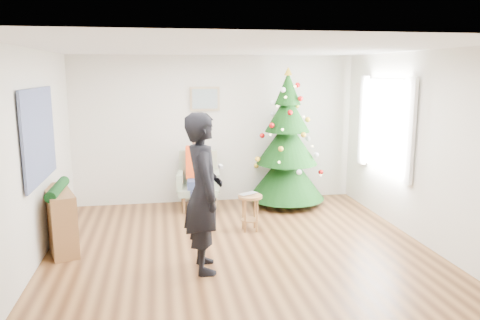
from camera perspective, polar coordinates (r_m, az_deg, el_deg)
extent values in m
plane|color=brown|center=(6.27, 0.04, -10.99)|extent=(5.00, 5.00, 0.00)
plane|color=white|center=(5.83, 0.05, 13.50)|extent=(5.00, 5.00, 0.00)
plane|color=silver|center=(8.36, -2.92, 3.72)|extent=(5.00, 0.00, 5.00)
plane|color=silver|center=(3.54, 7.09, -6.10)|extent=(5.00, 0.00, 5.00)
plane|color=silver|center=(6.01, -24.13, 0.03)|extent=(0.00, 5.00, 5.00)
plane|color=silver|center=(6.80, 21.29, 1.38)|extent=(0.00, 5.00, 5.00)
cube|color=white|center=(7.62, 17.34, 4.08)|extent=(0.04, 1.30, 1.40)
cube|color=white|center=(6.95, 19.92, 3.33)|extent=(0.05, 0.25, 1.50)
cube|color=white|center=(8.28, 14.80, 4.70)|extent=(0.05, 0.25, 1.50)
cylinder|color=#3F2816|center=(8.33, 5.62, -4.38)|extent=(0.10, 0.10, 0.31)
cone|color=black|center=(8.24, 5.67, -1.64)|extent=(1.33, 1.33, 0.87)
cone|color=black|center=(8.14, 5.75, 2.22)|extent=(1.06, 1.06, 0.77)
cone|color=black|center=(8.08, 5.81, 5.81)|extent=(0.78, 0.78, 0.66)
cone|color=black|center=(8.05, 5.87, 8.70)|extent=(0.45, 0.45, 0.56)
cone|color=gold|center=(8.05, 5.91, 10.74)|extent=(0.14, 0.14, 0.14)
cylinder|color=brown|center=(6.88, 1.24, -4.48)|extent=(0.36, 0.36, 0.04)
cylinder|color=brown|center=(6.98, 1.23, -7.29)|extent=(0.27, 0.27, 0.02)
imported|color=silver|center=(6.87, 1.24, -4.23)|extent=(0.35, 0.32, 0.02)
cube|color=gray|center=(8.01, -5.08, -3.67)|extent=(0.71, 0.67, 0.12)
cube|color=gray|center=(8.21, -5.09, -0.88)|extent=(0.66, 0.18, 0.60)
cube|color=gray|center=(7.98, -7.31, -2.58)|extent=(0.14, 0.52, 0.30)
cube|color=gray|center=(7.97, -2.88, -2.52)|extent=(0.14, 0.52, 0.30)
cube|color=navy|center=(7.91, -5.05, -2.89)|extent=(0.41, 0.43, 0.14)
cube|color=#EF4716|center=(8.04, -5.21, -0.26)|extent=(0.41, 0.24, 0.55)
sphere|color=tan|center=(7.95, -5.25, 2.40)|extent=(0.21, 0.21, 0.21)
imported|color=black|center=(5.44, -4.47, -4.02)|extent=(0.48, 0.71, 1.87)
cube|color=white|center=(5.36, -2.37, -0.79)|extent=(0.04, 0.13, 0.04)
cube|color=brown|center=(6.64, -21.10, -6.80)|extent=(0.61, 1.04, 0.80)
cylinder|color=black|center=(6.53, -21.35, -3.28)|extent=(0.14, 0.90, 0.14)
cube|color=black|center=(6.25, -23.29, 2.80)|extent=(0.03, 1.50, 1.15)
cube|color=tan|center=(8.26, -4.32, 7.45)|extent=(0.52, 0.03, 0.42)
cube|color=gray|center=(8.23, -4.30, 7.44)|extent=(0.44, 0.02, 0.34)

